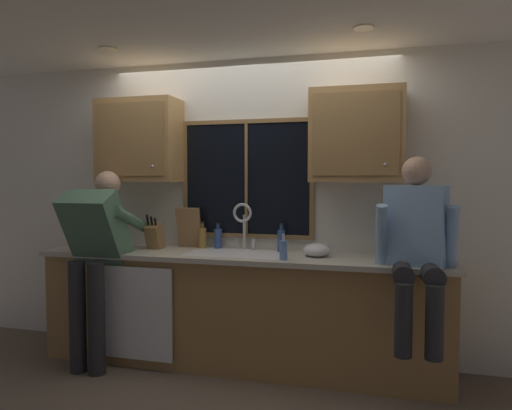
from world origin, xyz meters
TOP-DOWN VIEW (x-y plane):
  - back_wall at (0.00, 0.06)m, footprint 5.66×0.12m
  - ceiling_downlight_left at (-0.98, -0.60)m, footprint 0.14×0.14m
  - ceiling_downlight_right at (0.98, -0.60)m, footprint 0.14×0.14m
  - window_glass at (-0.02, -0.01)m, footprint 1.10×0.02m
  - window_frame_top at (-0.02, -0.02)m, footprint 1.17×0.02m
  - window_frame_bottom at (-0.02, -0.02)m, footprint 1.17×0.02m
  - window_frame_left at (-0.59, -0.02)m, footprint 0.03×0.02m
  - window_frame_right at (0.55, -0.02)m, footprint 0.03×0.02m
  - window_mullion_center at (-0.02, -0.02)m, footprint 0.02×0.02m
  - lower_cabinet_run at (0.00, -0.29)m, footprint 3.26×0.58m
  - countertop at (0.00, -0.31)m, footprint 3.32×0.62m
  - dishwasher_front at (-0.75, -0.61)m, footprint 0.60×0.02m
  - upper_cabinet_left at (-0.96, -0.17)m, footprint 0.71×0.36m
  - upper_cabinet_right at (0.92, -0.17)m, footprint 0.71×0.36m
  - sink at (-0.02, -0.30)m, footprint 0.80×0.46m
  - faucet at (-0.01, -0.12)m, footprint 0.18×0.09m
  - person_standing at (-1.10, -0.63)m, footprint 0.53×0.67m
  - person_sitting_on_counter at (1.34, -0.57)m, footprint 0.54×0.66m
  - knife_block at (-0.78, -0.24)m, footprint 0.12×0.18m
  - cutting_board at (-0.53, -0.09)m, footprint 0.22×0.09m
  - mixing_bowl at (0.63, -0.27)m, footprint 0.22×0.22m
  - soap_dispenser at (0.41, -0.49)m, footprint 0.06×0.07m
  - bottle_green_glass at (-0.40, -0.09)m, footprint 0.07×0.07m
  - bottle_tall_clear at (0.31, -0.12)m, footprint 0.06×0.06m
  - bottle_amber_small at (-0.26, -0.07)m, footprint 0.07×0.07m

SIDE VIEW (x-z plane):
  - lower_cabinet_run at x=0.00m, z-range 0.00..0.88m
  - dishwasher_front at x=-0.75m, z-range 0.09..0.83m
  - sink at x=-0.02m, z-range 0.72..0.93m
  - countertop at x=0.00m, z-range 0.88..0.92m
  - mixing_bowl at x=0.63m, z-range 0.91..1.02m
  - person_standing at x=-1.10m, z-range 0.18..1.77m
  - soap_dispenser at x=0.41m, z-range 0.90..1.10m
  - bottle_amber_small at x=-0.26m, z-range 0.90..1.12m
  - bottle_green_glass at x=-0.40m, z-range 0.90..1.13m
  - bottle_tall_clear at x=0.31m, z-range 0.90..1.14m
  - knife_block at x=-0.78m, z-range 0.87..1.19m
  - window_frame_bottom at x=-0.02m, z-range 1.01..1.05m
  - cutting_board at x=-0.53m, z-range 0.92..1.27m
  - person_sitting_on_counter at x=1.34m, z-range 0.47..1.73m
  - faucet at x=-0.01m, z-range 0.97..1.37m
  - back_wall at x=0.00m, z-range 0.00..2.55m
  - window_glass at x=-0.02m, z-range 1.05..2.00m
  - window_frame_left at x=-0.59m, z-range 1.05..2.00m
  - window_frame_right at x=0.55m, z-range 1.05..2.00m
  - window_mullion_center at x=-0.02m, z-range 1.05..2.00m
  - upper_cabinet_left at x=-0.96m, z-range 1.50..2.22m
  - upper_cabinet_right at x=0.92m, z-range 1.50..2.22m
  - window_frame_top at x=-0.02m, z-range 2.00..2.04m
  - ceiling_downlight_left at x=-0.98m, z-range 2.54..2.55m
  - ceiling_downlight_right at x=0.98m, z-range 2.54..2.55m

